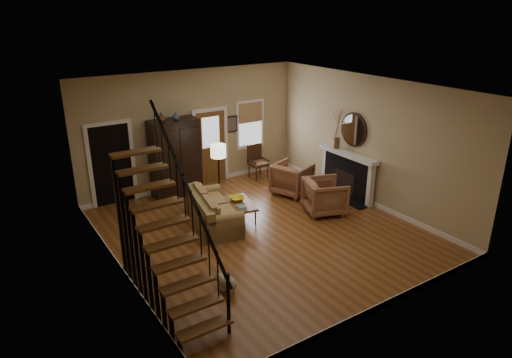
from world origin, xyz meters
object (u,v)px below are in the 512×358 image
armoire (175,158)px  coffee_table (239,211)px  side_chair (258,162)px  armchair_left (325,196)px  floor_lamp (219,177)px  sofa (214,210)px  armchair_right (292,179)px

armoire → coffee_table: bearing=-74.6°
side_chair → armoire: bearing=175.5°
armchair_left → side_chair: side_chair is taller
floor_lamp → side_chair: (1.98, 1.20, -0.33)m
sofa → armchair_right: bearing=22.6°
armchair_right → floor_lamp: bearing=61.0°
armoire → floor_lamp: bearing=-67.9°
coffee_table → floor_lamp: 1.06m
armchair_right → side_chair: size_ratio=0.94×
coffee_table → armchair_left: bearing=-23.8°
armchair_left → armchair_right: armchair_left is taller
armoire → floor_lamp: (0.57, -1.40, -0.21)m
armchair_right → side_chair: bearing=-16.3°
armchair_left → floor_lamp: floor_lamp is taller
armchair_right → coffee_table: bearing=84.2°
armoire → floor_lamp: size_ratio=1.26×
sofa → coffee_table: 0.68m
armoire → floor_lamp: armoire is taller
floor_lamp → armchair_right: bearing=-7.8°
coffee_table → armchair_left: armchair_left is taller
armoire → side_chair: bearing=-4.5°
coffee_table → sofa: bearing=176.4°
sofa → armoire: bearing=100.6°
coffee_table → side_chair: bearing=46.8°
coffee_table → armchair_right: size_ratio=1.14×
side_chair → sofa: bearing=-142.2°
armoire → side_chair: (2.55, -0.20, -0.54)m
sofa → floor_lamp: bearing=64.9°
floor_lamp → armchair_left: bearing=-40.3°
floor_lamp → side_chair: size_ratio=1.64×
side_chair → armchair_right: bearing=-85.2°
sofa → armchair_left: 2.80m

